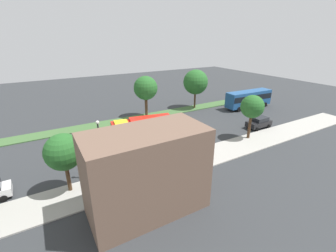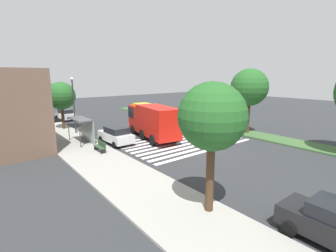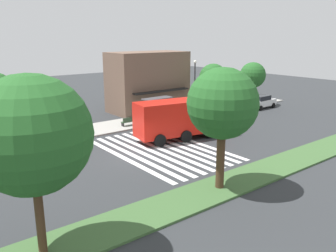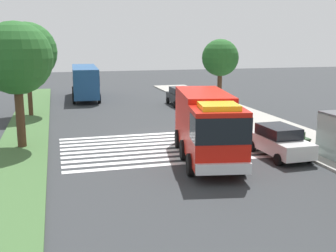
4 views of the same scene
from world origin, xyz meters
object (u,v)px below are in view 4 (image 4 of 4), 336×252
object	(u,v)px
median_tree_far_west	(27,52)
fire_truck	(208,124)
parked_car_west	(180,96)
sidewalk_tree_far_west	(220,58)
bench_near_shelter	(299,136)
median_tree_west	(16,59)
transit_bus	(85,80)
parked_car_mid	(279,141)

from	to	relation	value
median_tree_far_west	fire_truck	bearing A→B (deg)	31.26
parked_car_west	median_tree_far_west	bearing A→B (deg)	-78.30
parked_car_west	sidewalk_tree_far_west	distance (m)	6.63
bench_near_shelter	median_tree_west	xyz separation A→B (m)	(-3.77, -16.60, 4.80)
parked_car_west	sidewalk_tree_far_west	bearing A→B (deg)	25.30
parked_car_west	median_tree_west	bearing A→B (deg)	-44.97
transit_bus	sidewalk_tree_far_west	distance (m)	16.56
parked_car_mid	fire_truck	bearing A→B (deg)	-95.46
bench_near_shelter	parked_car_west	bearing A→B (deg)	-171.91
transit_bus	parked_car_mid	bearing A→B (deg)	-159.40
bench_near_shelter	transit_bus	bearing A→B (deg)	-155.36
transit_bus	sidewalk_tree_far_west	xyz separation A→B (m)	(12.05, 11.02, 2.75)
parked_car_west	transit_bus	xyz separation A→B (m)	(-7.19, -8.82, 1.18)
fire_truck	parked_car_mid	size ratio (longest dim) A/B	2.00
parked_car_mid	transit_bus	distance (m)	27.96
transit_bus	median_tree_far_west	xyz separation A→B (m)	(9.86, -5.30, 3.35)
parked_car_mid	bench_near_shelter	distance (m)	3.13
transit_bus	bench_near_shelter	world-z (taller)	transit_bus
parked_car_mid	bench_near_shelter	world-z (taller)	parked_car_mid
parked_car_west	median_tree_far_west	distance (m)	15.07
parked_car_mid	median_tree_far_west	distance (m)	22.29
parked_car_west	parked_car_mid	size ratio (longest dim) A/B	0.97
fire_truck	sidewalk_tree_far_west	size ratio (longest dim) A/B	1.38
transit_bus	median_tree_west	world-z (taller)	median_tree_west
sidewalk_tree_far_west	median_tree_far_west	world-z (taller)	median_tree_far_west
fire_truck	sidewalk_tree_far_west	distance (m)	15.79
parked_car_west	fire_truck	bearing A→B (deg)	-11.47
sidewalk_tree_far_west	fire_truck	bearing A→B (deg)	-24.30
median_tree_far_west	median_tree_west	world-z (taller)	median_tree_far_west
fire_truck	parked_car_west	distance (m)	19.51
fire_truck	median_tree_west	world-z (taller)	median_tree_west
median_tree_west	parked_car_mid	bearing A→B (deg)	68.15
fire_truck	parked_car_west	world-z (taller)	fire_truck
parked_car_west	median_tree_west	distance (m)	20.15
parked_car_west	bench_near_shelter	xyz separation A→B (m)	(17.44, 2.48, -0.32)
sidewalk_tree_far_west	parked_car_west	bearing A→B (deg)	-155.67
median_tree_far_west	median_tree_west	distance (m)	10.99
sidewalk_tree_far_west	median_tree_west	xyz separation A→B (m)	(8.80, -16.32, 0.54)
parked_car_west	sidewalk_tree_far_west	xyz separation A→B (m)	(4.86, 2.20, 3.94)
sidewalk_tree_far_west	median_tree_far_west	bearing A→B (deg)	-97.63
parked_car_mid	median_tree_west	distance (m)	15.86
parked_car_west	transit_bus	bearing A→B (deg)	-128.22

